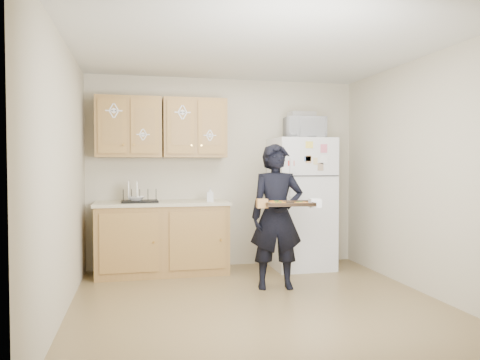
# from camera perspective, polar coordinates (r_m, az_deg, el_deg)

# --- Properties ---
(floor) EXTENTS (3.60, 3.60, 0.00)m
(floor) POSITION_cam_1_polar(r_m,az_deg,el_deg) (4.73, 2.30, -14.83)
(floor) COLOR olive
(floor) RESTS_ON ground
(ceiling) EXTENTS (3.60, 3.60, 0.00)m
(ceiling) POSITION_cam_1_polar(r_m,az_deg,el_deg) (4.67, 2.34, 16.00)
(ceiling) COLOR silver
(ceiling) RESTS_ON wall_back
(wall_back) EXTENTS (3.60, 0.04, 2.50)m
(wall_back) POSITION_cam_1_polar(r_m,az_deg,el_deg) (6.29, -1.86, 0.90)
(wall_back) COLOR #BDB499
(wall_back) RESTS_ON floor
(wall_front) EXTENTS (3.60, 0.04, 2.50)m
(wall_front) POSITION_cam_1_polar(r_m,az_deg,el_deg) (2.83, 11.65, -0.48)
(wall_front) COLOR #BDB499
(wall_front) RESTS_ON floor
(wall_left) EXTENTS (0.04, 3.60, 2.50)m
(wall_left) POSITION_cam_1_polar(r_m,az_deg,el_deg) (4.43, -20.82, 0.31)
(wall_left) COLOR #BDB499
(wall_left) RESTS_ON floor
(wall_right) EXTENTS (0.04, 3.60, 2.50)m
(wall_right) POSITION_cam_1_polar(r_m,az_deg,el_deg) (5.28, 21.55, 0.55)
(wall_right) COLOR #BDB499
(wall_right) RESTS_ON floor
(refrigerator) EXTENTS (0.75, 0.70, 1.70)m
(refrigerator) POSITION_cam_1_polar(r_m,az_deg,el_deg) (6.20, 7.45, -2.83)
(refrigerator) COLOR silver
(refrigerator) RESTS_ON floor
(base_cabinet) EXTENTS (1.60, 0.60, 0.86)m
(base_cabinet) POSITION_cam_1_polar(r_m,az_deg,el_deg) (5.94, -9.42, -7.13)
(base_cabinet) COLOR olive
(base_cabinet) RESTS_ON floor
(countertop) EXTENTS (1.64, 0.64, 0.04)m
(countertop) POSITION_cam_1_polar(r_m,az_deg,el_deg) (5.89, -9.45, -2.80)
(countertop) COLOR beige
(countertop) RESTS_ON base_cabinet
(upper_cab_left) EXTENTS (0.80, 0.33, 0.75)m
(upper_cab_left) POSITION_cam_1_polar(r_m,az_deg,el_deg) (6.01, -13.40, 6.28)
(upper_cab_left) COLOR olive
(upper_cab_left) RESTS_ON wall_back
(upper_cab_right) EXTENTS (0.80, 0.33, 0.75)m
(upper_cab_right) POSITION_cam_1_polar(r_m,az_deg,el_deg) (6.06, -5.57, 6.30)
(upper_cab_right) COLOR olive
(upper_cab_right) RESTS_ON wall_back
(cereal_box) EXTENTS (0.20, 0.07, 0.32)m
(cereal_box) POSITION_cam_1_polar(r_m,az_deg,el_deg) (6.70, 10.91, -8.44)
(cereal_box) COLOR gold
(cereal_box) RESTS_ON floor
(person) EXTENTS (0.62, 0.45, 1.59)m
(person) POSITION_cam_1_polar(r_m,az_deg,el_deg) (5.16, 4.49, -4.43)
(person) COLOR black
(person) RESTS_ON floor
(baking_tray) EXTENTS (0.54, 0.42, 0.04)m
(baking_tray) POSITION_cam_1_polar(r_m,az_deg,el_deg) (4.87, 5.94, -2.94)
(baking_tray) COLOR black
(baking_tray) RESTS_ON person
(pizza_front_left) EXTENTS (0.17, 0.17, 0.02)m
(pizza_front_left) POSITION_cam_1_polar(r_m,az_deg,el_deg) (4.77, 4.77, -2.83)
(pizza_front_left) COLOR orange
(pizza_front_left) RESTS_ON baking_tray
(pizza_front_right) EXTENTS (0.17, 0.17, 0.02)m
(pizza_front_right) POSITION_cam_1_polar(r_m,az_deg,el_deg) (4.81, 7.49, -2.79)
(pizza_front_right) COLOR orange
(pizza_front_right) RESTS_ON baking_tray
(pizza_back_left) EXTENTS (0.17, 0.17, 0.02)m
(pizza_back_left) POSITION_cam_1_polar(r_m,az_deg,el_deg) (4.93, 4.43, -2.67)
(pizza_back_left) COLOR orange
(pizza_back_left) RESTS_ON baking_tray
(microwave) EXTENTS (0.51, 0.36, 0.27)m
(microwave) POSITION_cam_1_polar(r_m,az_deg,el_deg) (6.16, 7.88, 6.33)
(microwave) COLOR silver
(microwave) RESTS_ON refrigerator
(foil_pan) EXTENTS (0.33, 0.23, 0.07)m
(foil_pan) POSITION_cam_1_polar(r_m,az_deg,el_deg) (6.19, 7.51, 7.91)
(foil_pan) COLOR silver
(foil_pan) RESTS_ON microwave
(dish_rack) EXTENTS (0.44, 0.34, 0.17)m
(dish_rack) POSITION_cam_1_polar(r_m,az_deg,el_deg) (5.84, -12.12, -1.81)
(dish_rack) COLOR black
(dish_rack) RESTS_ON countertop
(bowl) EXTENTS (0.25, 0.25, 0.05)m
(bowl) POSITION_cam_1_polar(r_m,az_deg,el_deg) (5.84, -12.54, -2.21)
(bowl) COLOR white
(bowl) RESTS_ON dish_rack
(soap_bottle) EXTENTS (0.09, 0.09, 0.18)m
(soap_bottle) POSITION_cam_1_polar(r_m,az_deg,el_deg) (5.81, -3.67, -1.78)
(soap_bottle) COLOR silver
(soap_bottle) RESTS_ON countertop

